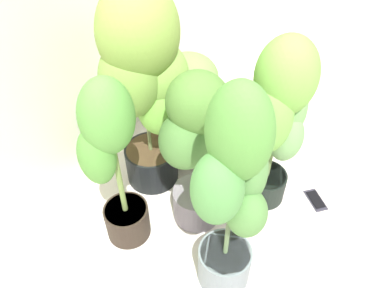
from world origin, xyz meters
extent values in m
plane|color=silver|center=(0.00, 0.00, 0.00)|extent=(8.00, 8.00, 0.00)
cylinder|color=slate|center=(-0.05, 0.13, 0.09)|extent=(0.23, 0.23, 0.18)
cylinder|color=#3F3320|center=(-0.05, 0.13, 0.17)|extent=(0.21, 0.21, 0.02)
cylinder|color=#5E7642|center=(-0.05, 0.13, 0.48)|extent=(0.02, 0.02, 0.60)
ellipsoid|color=#4D7932|center=(-0.05, 0.13, 0.70)|extent=(0.30, 0.31, 0.26)
ellipsoid|color=#4A7738|center=(-0.11, 0.15, 0.55)|extent=(0.29, 0.29, 0.26)
ellipsoid|color=#4A6F38|center=(0.02, 0.11, 0.52)|extent=(0.31, 0.31, 0.22)
ellipsoid|color=#4E7632|center=(-0.03, 0.08, 0.42)|extent=(0.22, 0.22, 0.18)
cylinder|color=slate|center=(-0.27, -0.14, 0.10)|extent=(0.22, 0.22, 0.20)
cylinder|color=#412D1A|center=(-0.27, -0.14, 0.19)|extent=(0.21, 0.21, 0.02)
cylinder|color=#587147|center=(-0.27, -0.14, 0.56)|extent=(0.02, 0.02, 0.73)
ellipsoid|color=#51903A|center=(-0.27, -0.14, 0.84)|extent=(0.24, 0.26, 0.35)
ellipsoid|color=#508F46|center=(-0.34, -0.12, 0.65)|extent=(0.23, 0.23, 0.30)
ellipsoid|color=#538744|center=(-0.20, -0.16, 0.62)|extent=(0.20, 0.19, 0.28)
ellipsoid|color=#508340|center=(-0.26, -0.20, 0.49)|extent=(0.16, 0.16, 0.21)
cylinder|color=#312321|center=(0.31, 0.41, 0.08)|extent=(0.26, 0.26, 0.15)
cylinder|color=#3F3820|center=(0.31, 0.41, 0.14)|extent=(0.24, 0.24, 0.02)
cylinder|color=#5E7E3F|center=(0.31, 0.41, 0.37)|extent=(0.03, 0.03, 0.43)
ellipsoid|color=#74A84D|center=(0.31, 0.41, 0.53)|extent=(0.37, 0.37, 0.23)
ellipsoid|color=#80A758|center=(0.23, 0.42, 0.42)|extent=(0.24, 0.23, 0.16)
ellipsoid|color=#7EBC51|center=(0.37, 0.38, 0.40)|extent=(0.34, 0.34, 0.20)
cylinder|color=#2C221A|center=(-0.31, 0.36, 0.09)|extent=(0.21, 0.21, 0.18)
cylinder|color=#3F371F|center=(-0.31, 0.36, 0.17)|extent=(0.19, 0.19, 0.02)
cylinder|color=olive|center=(-0.31, 0.36, 0.49)|extent=(0.02, 0.02, 0.62)
ellipsoid|color=#53923B|center=(-0.31, 0.36, 0.72)|extent=(0.24, 0.22, 0.32)
ellipsoid|color=#4F8B37|center=(-0.37, 0.38, 0.56)|extent=(0.16, 0.16, 0.28)
cylinder|color=black|center=(0.04, 0.48, 0.10)|extent=(0.28, 0.28, 0.21)
cylinder|color=#43311F|center=(0.04, 0.48, 0.20)|extent=(0.26, 0.26, 0.02)
cylinder|color=olive|center=(0.04, 0.48, 0.58)|extent=(0.02, 0.02, 0.74)
ellipsoid|color=#7FA042|center=(0.04, 0.48, 0.86)|extent=(0.42, 0.40, 0.44)
ellipsoid|color=#749B42|center=(-0.02, 0.49, 0.67)|extent=(0.36, 0.36, 0.36)
ellipsoid|color=#7FAB49|center=(0.10, 0.45, 0.64)|extent=(0.41, 0.40, 0.33)
ellipsoid|color=#6DAB40|center=(0.06, 0.41, 0.51)|extent=(0.30, 0.31, 0.28)
cylinder|color=black|center=(0.25, -0.10, 0.08)|extent=(0.21, 0.21, 0.16)
cylinder|color=#3D2A1B|center=(0.25, -0.10, 0.15)|extent=(0.20, 0.20, 0.02)
cylinder|color=#617C42|center=(0.25, -0.10, 0.49)|extent=(0.03, 0.03, 0.66)
ellipsoid|color=#72AF44|center=(0.25, -0.10, 0.74)|extent=(0.36, 0.36, 0.36)
ellipsoid|color=#6DAD45|center=(0.17, -0.08, 0.57)|extent=(0.27, 0.27, 0.36)
ellipsoid|color=#6AA756|center=(0.31, -0.12, 0.54)|extent=(0.19, 0.18, 0.33)
ellipsoid|color=#6B9A59|center=(0.26, -0.15, 0.42)|extent=(0.21, 0.20, 0.26)
cube|color=#33313D|center=(0.36, -0.35, 0.00)|extent=(0.15, 0.15, 0.01)
cube|color=black|center=(0.36, -0.35, 0.01)|extent=(0.12, 0.12, 0.00)
camera|label=1|loc=(-1.02, -0.46, 1.56)|focal=34.88mm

